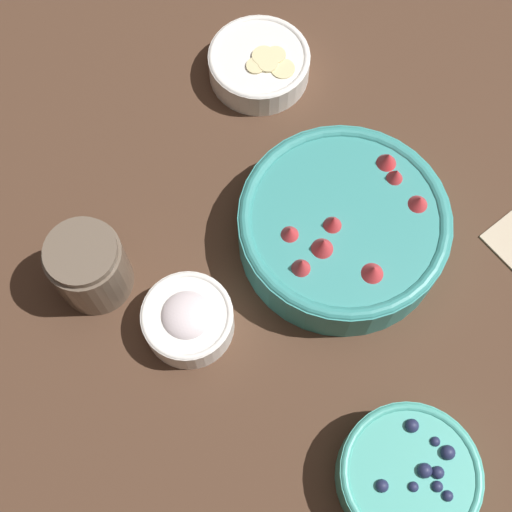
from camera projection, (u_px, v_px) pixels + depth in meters
name	position (u px, v px, depth m)	size (l,w,h in m)	color
ground_plane	(324.00, 230.00, 0.91)	(4.00, 4.00, 0.00)	#4C3323
bowl_strawberries	(345.00, 223.00, 0.87)	(0.26, 0.26, 0.09)	teal
bowl_blueberries	(408.00, 476.00, 0.77)	(0.15, 0.15, 0.06)	#47AD9E
bowl_bananas	(259.00, 63.00, 0.98)	(0.14, 0.14, 0.04)	white
bowl_cream	(188.00, 319.00, 0.84)	(0.11, 0.11, 0.06)	white
jar_chocolate	(90.00, 268.00, 0.85)	(0.09, 0.09, 0.10)	brown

